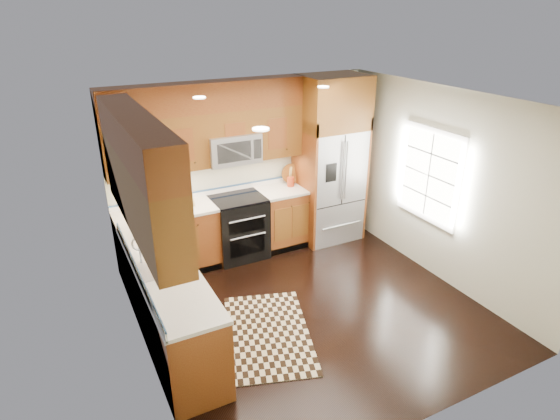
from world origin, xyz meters
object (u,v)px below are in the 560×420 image
refrigerator (330,160)px  utensil_crock (291,180)px  knife_block (188,199)px  rug (268,333)px  range (239,227)px

refrigerator → utensil_crock: refrigerator is taller
refrigerator → knife_block: (-2.28, 0.07, -0.25)m
refrigerator → utensil_crock: 0.69m
rug → knife_block: 2.21m
refrigerator → knife_block: bearing=178.2°
refrigerator → knife_block: 2.29m
rug → utensil_crock: utensil_crock is taller
knife_block → utensil_crock: bearing=1.9°
range → refrigerator: bearing=-1.4°
refrigerator → utensil_crock: bearing=168.7°
range → utensil_crock: 1.09m
rug → utensil_crock: bearing=73.7°
range → rug: bearing=-102.9°
knife_block → utensil_crock: 1.65m
utensil_crock → refrigerator: bearing=-11.3°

